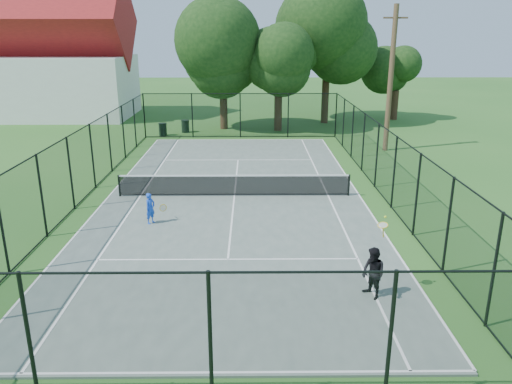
{
  "coord_description": "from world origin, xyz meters",
  "views": [
    {
      "loc": [
        0.75,
        -20.73,
        6.91
      ],
      "look_at": [
        0.92,
        -3.0,
        1.2
      ],
      "focal_mm": 35.0,
      "sensor_mm": 36.0,
      "label": 1
    }
  ],
  "objects_px": {
    "tennis_net": "(234,185)",
    "player_blue": "(151,208)",
    "utility_pole": "(391,79)",
    "player_black": "(373,273)",
    "trash_bin_right": "(185,126)",
    "trash_bin_left": "(163,129)"
  },
  "relations": [
    {
      "from": "trash_bin_left",
      "to": "trash_bin_right",
      "type": "height_order",
      "value": "trash_bin_right"
    },
    {
      "from": "tennis_net",
      "to": "trash_bin_right",
      "type": "distance_m",
      "value": 15.33
    },
    {
      "from": "trash_bin_left",
      "to": "tennis_net",
      "type": "bearing_deg",
      "value": -68.35
    },
    {
      "from": "tennis_net",
      "to": "player_black",
      "type": "relative_size",
      "value": 4.53
    },
    {
      "from": "trash_bin_right",
      "to": "utility_pole",
      "type": "xyz_separation_m",
      "value": [
        12.92,
        -5.8,
        3.82
      ]
    },
    {
      "from": "tennis_net",
      "to": "utility_pole",
      "type": "height_order",
      "value": "utility_pole"
    },
    {
      "from": "tennis_net",
      "to": "trash_bin_right",
      "type": "bearing_deg",
      "value": 105.11
    },
    {
      "from": "trash_bin_left",
      "to": "player_blue",
      "type": "distance_m",
      "value": 17.03
    },
    {
      "from": "tennis_net",
      "to": "player_blue",
      "type": "bearing_deg",
      "value": -133.13
    },
    {
      "from": "tennis_net",
      "to": "player_blue",
      "type": "distance_m",
      "value": 4.41
    },
    {
      "from": "tennis_net",
      "to": "utility_pole",
      "type": "xyz_separation_m",
      "value": [
        8.92,
        9.0,
        3.69
      ]
    },
    {
      "from": "player_blue",
      "to": "trash_bin_right",
      "type": "bearing_deg",
      "value": 93.11
    },
    {
      "from": "trash_bin_right",
      "to": "utility_pole",
      "type": "bearing_deg",
      "value": -24.17
    },
    {
      "from": "player_black",
      "to": "player_blue",
      "type": "bearing_deg",
      "value": 141.64
    },
    {
      "from": "trash_bin_right",
      "to": "player_black",
      "type": "height_order",
      "value": "player_black"
    },
    {
      "from": "tennis_net",
      "to": "player_blue",
      "type": "height_order",
      "value": "player_blue"
    },
    {
      "from": "player_black",
      "to": "trash_bin_right",
      "type": "bearing_deg",
      "value": 108.73
    },
    {
      "from": "trash_bin_right",
      "to": "player_black",
      "type": "xyz_separation_m",
      "value": [
        7.99,
        -23.57,
        0.33
      ]
    },
    {
      "from": "utility_pole",
      "to": "player_black",
      "type": "bearing_deg",
      "value": -105.51
    },
    {
      "from": "utility_pole",
      "to": "player_black",
      "type": "relative_size",
      "value": 3.78
    },
    {
      "from": "utility_pole",
      "to": "player_blue",
      "type": "bearing_deg",
      "value": -134.34
    },
    {
      "from": "trash_bin_left",
      "to": "trash_bin_right",
      "type": "distance_m",
      "value": 1.83
    }
  ]
}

